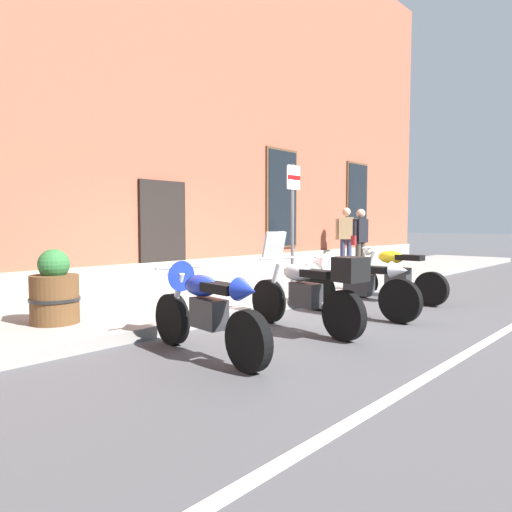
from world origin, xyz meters
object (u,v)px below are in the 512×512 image
motorcycle_silver_touring (309,291)px  parking_sign (293,210)px  motorcycle_white_sport (352,281)px  motorcycle_yellow_naked (395,275)px  pedestrian_dark_jacket (360,238)px  pedestrian_tan_coat (346,235)px  motorcycle_blue_sport (202,305)px  barrel_planter (55,292)px

motorcycle_silver_touring → parking_sign: bearing=42.1°
motorcycle_white_sport → motorcycle_yellow_naked: motorcycle_yellow_naked is taller
motorcycle_silver_touring → parking_sign: size_ratio=0.86×
motorcycle_silver_touring → motorcycle_white_sport: (1.40, 0.18, -0.01)m
motorcycle_yellow_naked → pedestrian_dark_jacket: pedestrian_dark_jacket is taller
pedestrian_tan_coat → motorcycle_blue_sport: bearing=-159.0°
parking_sign → motorcycle_white_sport: bearing=-108.7°
pedestrian_tan_coat → parking_sign: parking_sign is taller
parking_sign → barrel_planter: (-4.25, 0.65, -1.14)m
pedestrian_dark_jacket → parking_sign: 3.92m
motorcycle_silver_touring → parking_sign: parking_sign is taller
motorcycle_yellow_naked → parking_sign: 2.25m
motorcycle_yellow_naked → parking_sign: (-1.22, 1.45, 1.21)m
motorcycle_blue_sport → motorcycle_white_sport: size_ratio=0.95×
motorcycle_blue_sport → barrel_planter: barrel_planter is taller
motorcycle_silver_touring → barrel_planter: size_ratio=2.12×
motorcycle_blue_sport → parking_sign: size_ratio=0.85×
parking_sign → barrel_planter: size_ratio=2.47×
barrel_planter → pedestrian_dark_jacket: bearing=0.5°
motorcycle_yellow_naked → pedestrian_dark_jacket: 3.42m
motorcycle_blue_sport → pedestrian_dark_jacket: size_ratio=1.22×
parking_sign → barrel_planter: 4.45m
pedestrian_dark_jacket → motorcycle_silver_touring: bearing=-156.6°
parking_sign → barrel_planter: bearing=171.2°
motorcycle_blue_sport → motorcycle_yellow_naked: motorcycle_blue_sport is taller
pedestrian_dark_jacket → parking_sign: parking_sign is taller
motorcycle_silver_touring → barrel_planter: 3.34m
pedestrian_dark_jacket → parking_sign: (-3.80, -0.73, 0.61)m
motorcycle_blue_sport → pedestrian_tan_coat: (8.30, 3.19, 0.58)m
motorcycle_silver_touring → barrel_planter: bearing=133.9°
pedestrian_tan_coat → barrel_planter: size_ratio=1.80×
motorcycle_blue_sport → pedestrian_tan_coat: size_ratio=1.17×
pedestrian_dark_jacket → pedestrian_tan_coat: bearing=47.3°
motorcycle_silver_touring → pedestrian_tan_coat: size_ratio=1.18×
motorcycle_blue_sport → motorcycle_silver_touring: motorcycle_silver_touring is taller
motorcycle_silver_touring → motorcycle_white_sport: 1.41m
pedestrian_dark_jacket → parking_sign: size_ratio=0.70×
motorcycle_white_sport → motorcycle_blue_sport: bearing=179.2°
motorcycle_blue_sport → motorcycle_silver_touring: 1.72m
parking_sign → pedestrian_dark_jacket: bearing=10.9°
motorcycle_silver_touring → parking_sign: (1.93, 1.75, 1.15)m
motorcycle_yellow_naked → pedestrian_tan_coat: size_ratio=1.14×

